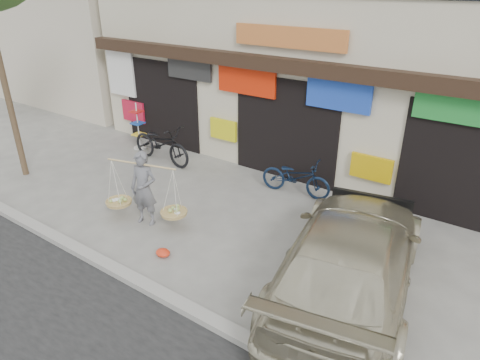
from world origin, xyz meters
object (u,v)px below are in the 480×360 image
Objects in this scene: bike_0 at (161,143)px; display_rack at (138,130)px; street_vendor at (144,191)px; bike_2 at (296,177)px; suv at (350,257)px.

display_rack is at bearing 76.70° from bike_0.
display_rack reaches higher than bike_0.
bike_2 is (2.05, 3.14, -0.31)m from street_vendor.
bike_2 is 1.21× the size of display_rack.
suv is (6.77, -2.38, 0.17)m from bike_0.
suv is at bearing -18.81° from display_rack.
street_vendor reaches higher than display_rack.
street_vendor is 4.60m from suv.
bike_0 is 1.45m from display_rack.
street_vendor is at bearing -6.68° from suv.
bike_0 is at bearing -15.97° from display_rack.
bike_0 is 1.48× the size of display_rack.
bike_0 is at bearing 89.11° from bike_2.
street_vendor is 1.28× the size of display_rack.
display_rack reaches higher than suv.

